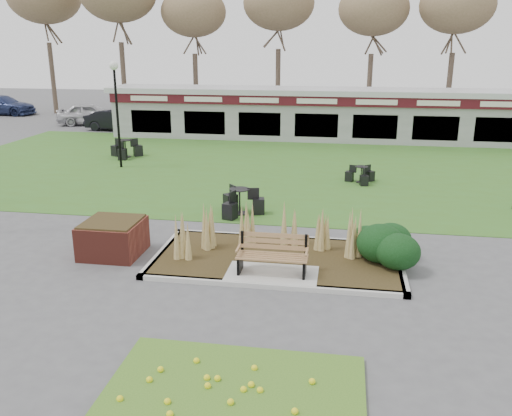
% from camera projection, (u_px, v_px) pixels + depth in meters
% --- Properties ---
extents(ground, '(100.00, 100.00, 0.00)m').
position_uv_depth(ground, '(271.00, 281.00, 12.94)').
color(ground, '#515154').
rests_on(ground, ground).
extents(lawn, '(34.00, 16.00, 0.02)m').
position_uv_depth(lawn, '(307.00, 169.00, 24.26)').
color(lawn, '#3D6A21').
rests_on(lawn, ground).
extents(flower_bed, '(4.20, 3.00, 0.16)m').
position_uv_depth(flower_bed, '(232.00, 398.00, 8.59)').
color(flower_bed, '#3A7120').
rests_on(flower_bed, ground).
extents(planting_bed, '(6.75, 3.40, 1.27)m').
position_uv_depth(planting_bed, '(327.00, 249.00, 13.91)').
color(planting_bed, '#332714').
rests_on(planting_bed, ground).
extents(park_bench, '(1.70, 0.66, 0.93)m').
position_uv_depth(park_bench, '(273.00, 254.00, 13.00)').
color(park_bench, olive).
rests_on(park_bench, ground).
extents(brick_planter, '(1.50, 1.50, 0.95)m').
position_uv_depth(brick_planter, '(113.00, 237.00, 14.43)').
color(brick_planter, maroon).
rests_on(brick_planter, ground).
extents(food_pavilion, '(24.60, 3.40, 2.90)m').
position_uv_depth(food_pavilion, '(318.00, 114.00, 31.33)').
color(food_pavilion, gray).
rests_on(food_pavilion, ground).
extents(lamp_post_far_left, '(0.39, 0.39, 4.68)m').
position_uv_depth(lamp_post_far_left, '(116.00, 91.00, 23.56)').
color(lamp_post_far_left, black).
rests_on(lamp_post_far_left, ground).
extents(bistro_set_a, '(1.60, 1.50, 0.86)m').
position_uv_depth(bistro_set_a, '(126.00, 151.00, 26.59)').
color(bistro_set_a, black).
rests_on(bistro_set_a, ground).
extents(bistro_set_b, '(1.52, 1.57, 0.85)m').
position_uv_depth(bistro_set_b, '(240.00, 205.00, 17.84)').
color(bistro_set_b, black).
rests_on(bistro_set_b, ground).
extents(bistro_set_d, '(1.22, 1.19, 0.66)m').
position_uv_depth(bistro_set_d, '(361.00, 177.00, 21.82)').
color(bistro_set_d, black).
rests_on(bistro_set_d, ground).
extents(car_silver, '(4.66, 2.82, 1.48)m').
position_uv_depth(car_silver, '(91.00, 114.00, 36.88)').
color(car_silver, '#BDBCC1').
rests_on(car_silver, ground).
extents(car_black, '(4.16, 1.83, 1.33)m').
position_uv_depth(car_black, '(117.00, 120.00, 34.53)').
color(car_black, black).
rests_on(car_black, ground).
extents(car_blue, '(5.12, 2.14, 1.48)m').
position_uv_depth(car_blue, '(3.00, 105.00, 42.01)').
color(car_blue, navy).
rests_on(car_blue, ground).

